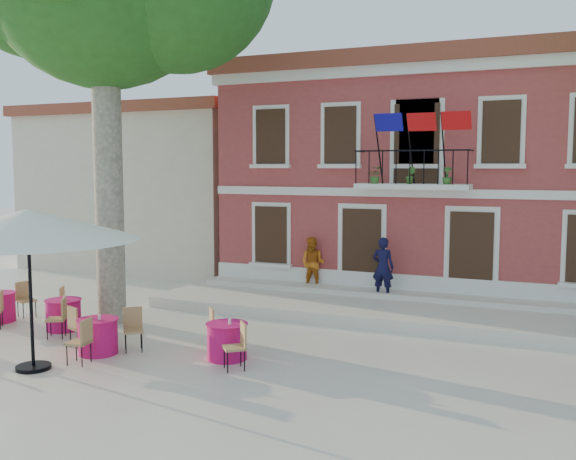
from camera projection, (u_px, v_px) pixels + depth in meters
The scene contains 10 objects.
ground at pixel (265, 351), 14.14m from camera, with size 90.00×90.00×0.00m, color beige.
main_building at pixel (441, 175), 22.11m from camera, with size 13.50×9.59×7.50m.
neighbor_west at pixel (174, 186), 27.61m from camera, with size 9.40×9.40×6.40m.
terrace at pixel (401, 311), 17.36m from camera, with size 14.00×3.40×0.30m, color silver.
patio_umbrella at pixel (28, 225), 12.61m from camera, with size 4.35×4.35×3.23m.
pedestrian_navy at pixel (383, 267), 18.43m from camera, with size 0.64×0.42×1.75m, color black.
pedestrian_orange at pixel (313, 263), 19.64m from camera, with size 0.78×0.61×1.61m, color #C66617.
cafe_table_1 at pixel (98, 334), 13.92m from camera, with size 1.85×1.75×0.95m.
cafe_table_3 at pixel (63, 313), 15.95m from camera, with size 1.32×1.87×0.95m.
cafe_table_4 at pixel (227, 340), 13.53m from camera, with size 1.55×1.74×0.95m.
Camera 1 is at (5.91, -12.49, 4.06)m, focal length 40.00 mm.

